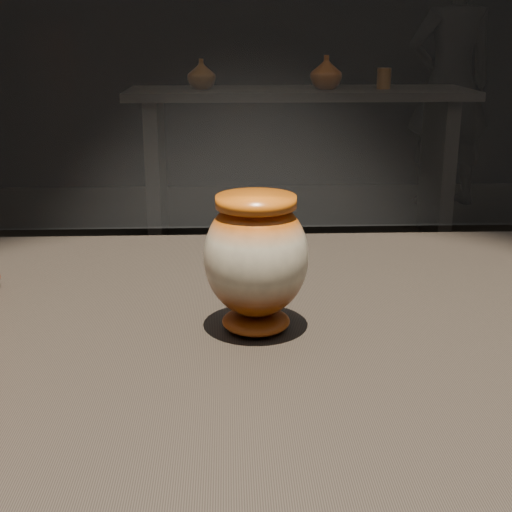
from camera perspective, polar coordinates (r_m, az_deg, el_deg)
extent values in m
cube|color=black|center=(0.84, 1.71, -7.36)|extent=(2.00, 0.80, 0.05)
ellipsoid|color=#692C09|center=(0.83, 0.00, -5.21)|extent=(0.10, 0.10, 0.02)
ellipsoid|color=beige|center=(0.80, 0.00, -0.06)|extent=(0.15, 0.15, 0.14)
cylinder|color=#D25D13|center=(0.78, 0.00, 4.38)|extent=(0.12, 0.12, 0.01)
cube|color=black|center=(4.27, 3.47, 12.88)|extent=(2.00, 0.60, 0.05)
cube|color=black|center=(4.33, -7.98, 6.80)|extent=(0.08, 0.50, 0.85)
cube|color=black|center=(4.50, 14.28, 6.82)|extent=(0.08, 0.50, 0.85)
imported|color=brown|center=(4.23, -4.39, 14.31)|extent=(0.20, 0.20, 0.17)
imported|color=#692C09|center=(4.24, 5.63, 14.42)|extent=(0.26, 0.26, 0.19)
cylinder|color=brown|center=(4.31, 10.19, 13.81)|extent=(0.08, 0.08, 0.12)
imported|color=black|center=(5.35, 15.27, 13.17)|extent=(0.68, 0.49, 1.73)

